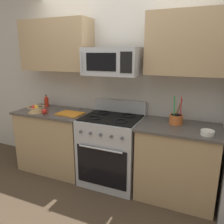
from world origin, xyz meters
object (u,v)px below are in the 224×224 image
Objects in this scene: cutting_board at (70,114)px; prep_bowl at (208,133)px; bottle_hot_sauce at (46,101)px; fruit_basket at (36,109)px; apple_loose at (44,111)px; range_oven at (112,149)px; microwave at (112,61)px; utensil_crock at (176,119)px.

prep_bowl is (1.76, -0.12, 0.02)m from cutting_board.
cutting_board is 1.80× the size of bottle_hot_sauce.
fruit_basket is 3.05× the size of apple_loose.
fruit_basket is at bearing -76.53° from bottle_hot_sauce.
prep_bowl is at bearing -8.59° from bottle_hot_sauce.
range_oven is 7.91× the size of prep_bowl.
microwave is 5.02× the size of prep_bowl.
prep_bowl is at bearing 0.32° from apple_loose.
range_oven is at bearing 171.27° from prep_bowl.
bottle_hot_sauce is at bearing 177.21° from utensil_crock.
cutting_board is 1.76m from prep_bowl.
bottle_hot_sauce is at bearing 125.42° from apple_loose.
fruit_basket reaches higher than apple_loose.
utensil_crock is 1.41× the size of fruit_basket.
fruit_basket is at bearing 168.58° from apple_loose.
utensil_crock is 0.44m from prep_bowl.
apple_loose is (-0.93, -0.22, -0.68)m from microwave.
range_oven is at bearing 7.79° from fruit_basket.
apple_loose is 0.57× the size of prep_bowl.
prep_bowl is at bearing -8.73° from range_oven.
range_oven is 13.80× the size of apple_loose.
bottle_hot_sauce is (-0.59, 0.23, 0.08)m from cutting_board.
range_oven is 1.26m from prep_bowl.
range_oven is 1.06m from apple_loose.
bottle_hot_sauce reaches higher than range_oven.
utensil_crock reaches higher than bottle_hot_sauce.
fruit_basket is at bearing -173.10° from utensil_crock.
fruit_basket is at bearing -170.80° from microwave.
utensil_crock is at bearing 5.45° from cutting_board.
apple_loose is (-1.73, -0.27, -0.03)m from utensil_crock.
cutting_board is 2.49× the size of prep_bowl.
prep_bowl is (2.27, -0.02, -0.02)m from fruit_basket.
prep_bowl is at bearing -0.63° from fruit_basket.
prep_bowl is (1.15, -0.20, -0.69)m from microwave.
fruit_basket is 0.34m from bottle_hot_sauce.
range_oven is at bearing 11.47° from apple_loose.
utensil_crock is at bearing 3.70° from microwave.
range_oven reaches higher than fruit_basket.
utensil_crock reaches higher than range_oven.
cutting_board is at bearing 176.00° from prep_bowl.
bottle_hot_sauce is at bearing 171.55° from range_oven.
apple_loose is at bearing -168.53° from range_oven.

